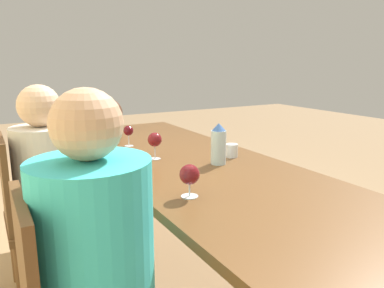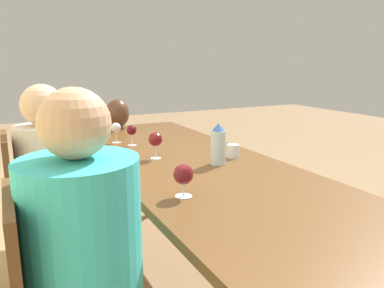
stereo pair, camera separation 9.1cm
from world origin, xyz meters
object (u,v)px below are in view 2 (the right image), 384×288
(water_bottle, at_px, (218,145))
(vase, at_px, (117,114))
(wine_glass_0, at_px, (116,128))
(wine_glass_2, at_px, (155,140))
(water_tumbler, at_px, (233,151))
(wine_glass_3, at_px, (132,131))
(wine_glass_1, at_px, (183,175))
(person_near, at_px, (89,265))
(chair_far, at_px, (37,209))
(person_far, at_px, (51,182))

(water_bottle, distance_m, vase, 1.27)
(water_bottle, xyz_separation_m, wine_glass_0, (0.76, 0.34, -0.01))
(wine_glass_2, bearing_deg, water_tumbler, -113.49)
(wine_glass_3, bearing_deg, wine_glass_1, 174.05)
(wine_glass_0, distance_m, wine_glass_1, 1.12)
(person_near, bearing_deg, water_tumbler, -57.89)
(water_tumbler, relative_size, wine_glass_3, 0.57)
(wine_glass_1, bearing_deg, chair_far, 30.61)
(wine_glass_1, xyz_separation_m, wine_glass_2, (0.61, -0.12, 0.02))
(water_tumbler, height_order, wine_glass_2, wine_glass_2)
(water_bottle, height_order, wine_glass_0, water_bottle)
(wine_glass_0, height_order, wine_glass_1, wine_glass_0)
(vase, relative_size, person_far, 0.20)
(water_tumbler, xyz_separation_m, wine_glass_1, (-0.44, 0.52, 0.05))
(wine_glass_1, xyz_separation_m, chair_far, (0.86, 0.51, -0.37))
(vase, distance_m, wine_glass_2, 1.01)
(water_bottle, xyz_separation_m, vase, (1.26, 0.19, 0.02))
(chair_far, bearing_deg, wine_glass_0, -64.51)
(wine_glass_2, distance_m, wine_glass_3, 0.38)
(vase, bearing_deg, wine_glass_0, 162.99)
(water_tumbler, distance_m, wine_glass_3, 0.69)
(water_bottle, height_order, chair_far, water_bottle)
(chair_far, distance_m, person_near, 1.02)
(water_tumbler, bearing_deg, water_bottle, 119.47)
(wine_glass_1, bearing_deg, wine_glass_2, -11.06)
(wine_glass_3, bearing_deg, wine_glass_0, 28.35)
(water_bottle, height_order, person_near, person_near)
(wine_glass_0, distance_m, wine_glass_3, 0.14)
(vase, xyz_separation_m, wine_glass_3, (-0.63, 0.09, -0.03))
(vase, bearing_deg, person_far, 141.27)
(vase, relative_size, wine_glass_0, 1.75)
(water_tumbler, bearing_deg, wine_glass_1, 130.12)
(chair_far, bearing_deg, person_near, -174.99)
(wine_glass_1, distance_m, chair_far, 1.06)
(chair_far, distance_m, person_far, 0.17)
(wine_glass_1, distance_m, wine_glass_2, 0.62)
(vase, height_order, wine_glass_0, vase)
(wine_glass_0, distance_m, chair_far, 0.71)
(wine_glass_1, height_order, chair_far, chair_far)
(wine_glass_0, bearing_deg, water_tumbler, -144.41)
(wine_glass_0, height_order, wine_glass_3, wine_glass_0)
(water_bottle, xyz_separation_m, wine_glass_2, (0.26, 0.25, 0.00))
(water_bottle, relative_size, person_far, 0.19)
(water_bottle, relative_size, wine_glass_0, 1.61)
(water_tumbler, height_order, wine_glass_0, wine_glass_0)
(water_bottle, distance_m, wine_glass_0, 0.83)
(water_bottle, bearing_deg, wine_glass_3, 23.11)
(person_near, height_order, person_far, person_near)
(wine_glass_0, relative_size, wine_glass_3, 1.02)
(wine_glass_2, xyz_separation_m, wine_glass_3, (0.38, 0.02, -0.01))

